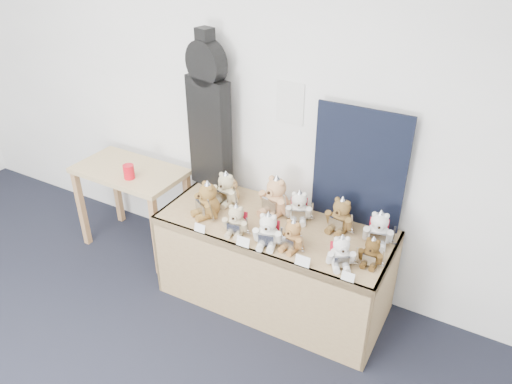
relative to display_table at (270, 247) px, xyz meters
The scene contains 22 objects.
room_shell 1.01m from the display_table, 102.67° to the left, with size 6.00×6.00×6.00m.
display_table is the anchor object (origin of this frame).
side_table 1.37m from the display_table, behind, with size 0.91×0.51×0.76m.
guitar_case 1.07m from the display_table, 155.50° to the left, with size 0.39×0.19×1.22m.
navy_board 0.83m from the display_table, 39.90° to the left, with size 0.63×0.02×0.84m, color black.
red_cup 1.28m from the display_table, behind, with size 0.09×0.09×0.11m, color red.
teddy_front_far_left 0.55m from the display_table, behind, with size 0.24×0.24×0.30m.
teddy_front_left 0.34m from the display_table, 140.18° to the right, with size 0.21×0.18×0.25m.
teddy_front_centre 0.31m from the display_table, 67.10° to the right, with size 0.22×0.20×0.27m.
teddy_front_right 0.35m from the display_table, 28.23° to the right, with size 0.20×0.17×0.24m.
teddy_front_far_right 0.63m from the display_table, 13.19° to the right, with size 0.20×0.20×0.24m.
teddy_front_end 0.76m from the display_table, ahead, with size 0.18×0.14×0.22m.
teddy_back_left 0.54m from the display_table, 162.01° to the left, with size 0.23×0.18×0.28m.
teddy_back_centre_left 0.35m from the display_table, 108.68° to the left, with size 0.27×0.25×0.33m.
teddy_back_centre_right 0.34m from the display_table, 60.44° to the left, with size 0.21×0.20×0.26m.
teddy_back_right 0.54m from the display_table, 29.02° to the left, with size 0.23×0.20×0.28m.
teddy_back_end 0.76m from the display_table, 16.66° to the left, with size 0.23×0.20×0.27m.
teddy_back_far_left 0.53m from the display_table, 157.13° to the left, with size 0.17×0.17×0.22m.
entry_card_a 0.52m from the display_table, 146.30° to the right, with size 0.08×0.00×0.06m, color silver.
entry_card_b 0.33m from the display_table, 103.38° to the right, with size 0.09×0.00×0.07m, color silver.
entry_card_c 0.48m from the display_table, 35.00° to the right, with size 0.10×0.00×0.07m, color silver.
entry_card_d 0.72m from the display_table, 20.66° to the right, with size 0.08×0.00×0.06m, color silver.
Camera 1 is at (1.99, -0.47, 2.65)m, focal length 35.00 mm.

